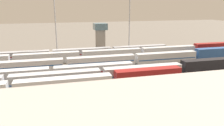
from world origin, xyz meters
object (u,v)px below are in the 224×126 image
at_px(train_on_track_7, 55,86).
at_px(light_mast_2, 130,11).
at_px(train_on_track_3, 129,60).
at_px(train_on_track_5, 5,77).
at_px(train_on_track_0, 83,53).
at_px(train_on_track_1, 77,56).
at_px(light_mast_0, 54,7).
at_px(control_tower, 100,34).
at_px(train_on_track_6, 94,76).

distance_m(train_on_track_7, light_mast_2, 51.63).
bearing_deg(train_on_track_3, train_on_track_5, 14.60).
xyz_separation_m(train_on_track_0, train_on_track_5, (24.04, 25.00, -0.00)).
distance_m(train_on_track_5, train_on_track_1, 29.25).
bearing_deg(train_on_track_1, train_on_track_7, 74.28).
height_order(train_on_track_7, light_mast_0, light_mast_0).
bearing_deg(train_on_track_0, train_on_track_1, 61.68).
bearing_deg(train_on_track_5, train_on_track_3, -165.40).
xyz_separation_m(train_on_track_5, control_tower, (-34.89, -42.32, 5.16)).
distance_m(train_on_track_5, light_mast_2, 54.70).
bearing_deg(train_on_track_1, control_tower, -121.26).
bearing_deg(train_on_track_6, light_mast_0, -75.03).
bearing_deg(light_mast_0, control_tower, -145.72).
relative_size(train_on_track_1, light_mast_2, 4.85).
distance_m(train_on_track_7, light_mast_0, 42.18).
height_order(train_on_track_7, train_on_track_6, same).
height_order(train_on_track_0, light_mast_2, light_mast_2).
distance_m(train_on_track_1, control_tower, 26.61).
xyz_separation_m(train_on_track_0, train_on_track_7, (11.14, 35.00, 0.09)).
distance_m(train_on_track_3, control_tower, 32.91).
height_order(train_on_track_0, train_on_track_7, train_on_track_7).
distance_m(train_on_track_3, train_on_track_1, 19.76).
bearing_deg(train_on_track_5, control_tower, -129.50).
xyz_separation_m(train_on_track_0, light_mast_0, (9.72, -3.30, 17.70)).
xyz_separation_m(light_mast_2, control_tower, (9.44, -14.63, -10.95)).
bearing_deg(train_on_track_3, train_on_track_1, -30.41).
bearing_deg(control_tower, light_mast_2, 122.83).
xyz_separation_m(train_on_track_5, train_on_track_3, (-38.38, -10.00, 0.08)).
bearing_deg(control_tower, train_on_track_0, 57.93).
height_order(train_on_track_3, light_mast_2, light_mast_2).
distance_m(train_on_track_5, light_mast_0, 36.32).
bearing_deg(control_tower, train_on_track_6, 76.14).
height_order(light_mast_2, control_tower, light_mast_2).
xyz_separation_m(train_on_track_0, light_mast_2, (-20.30, -2.69, 16.12)).
bearing_deg(light_mast_2, train_on_track_3, 71.41).
height_order(train_on_track_1, light_mast_2, light_mast_2).
xyz_separation_m(train_on_track_7, light_mast_2, (-31.43, -37.69, 16.03)).
xyz_separation_m(train_on_track_7, train_on_track_1, (-8.44, -30.00, -0.03)).
relative_size(train_on_track_0, train_on_track_6, 0.79).
relative_size(train_on_track_6, light_mast_0, 2.87).
relative_size(train_on_track_3, train_on_track_6, 1.00).
relative_size(train_on_track_6, light_mast_2, 3.16).
bearing_deg(train_on_track_3, light_mast_2, -108.59).
bearing_deg(train_on_track_5, train_on_track_7, 142.22).
bearing_deg(light_mast_2, train_on_track_5, 31.99).
bearing_deg(train_on_track_7, control_tower, -112.80).
height_order(train_on_track_7, control_tower, control_tower).
xyz_separation_m(train_on_track_3, light_mast_0, (24.07, -18.30, 17.62)).
bearing_deg(light_mast_0, train_on_track_1, 130.27).
distance_m(train_on_track_7, train_on_track_6, 11.46).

